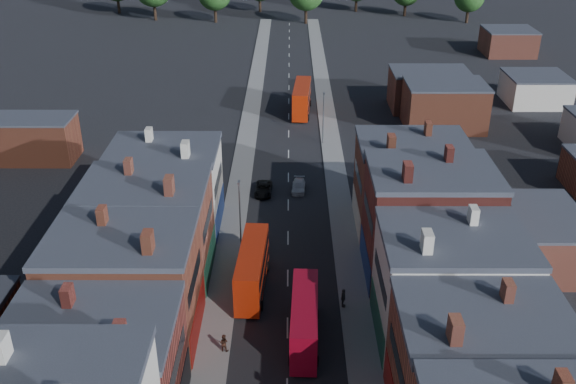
{
  "coord_description": "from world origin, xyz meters",
  "views": [
    {
      "loc": [
        0.2,
        -30.71,
        37.58
      ],
      "look_at": [
        0.0,
        31.34,
        6.2
      ],
      "focal_mm": 40.0,
      "sensor_mm": 36.0,
      "label": 1
    }
  ],
  "objects_px": {
    "bus_0": "(252,268)",
    "ped_3": "(343,298)",
    "bus_2": "(302,98)",
    "car_2": "(263,189)",
    "ped_1": "(224,343)",
    "bus_1": "(305,319)",
    "car_3": "(299,186)"
  },
  "relations": [
    {
      "from": "bus_0",
      "to": "ped_3",
      "type": "xyz_separation_m",
      "value": [
        8.8,
        -3.07,
        -1.34
      ]
    },
    {
      "from": "bus_0",
      "to": "bus_1",
      "type": "bearing_deg",
      "value": -54.5
    },
    {
      "from": "ped_3",
      "to": "car_2",
      "type": "bearing_deg",
      "value": 25.68
    },
    {
      "from": "car_2",
      "to": "ped_3",
      "type": "relative_size",
      "value": 2.34
    },
    {
      "from": "car_2",
      "to": "bus_2",
      "type": "bearing_deg",
      "value": 82.08
    },
    {
      "from": "bus_2",
      "to": "ped_1",
      "type": "bearing_deg",
      "value": -92.96
    },
    {
      "from": "bus_2",
      "to": "ped_3",
      "type": "xyz_separation_m",
      "value": [
        3.08,
        -54.68,
        -1.53
      ]
    },
    {
      "from": "car_2",
      "to": "ped_1",
      "type": "distance_m",
      "value": 30.49
    },
    {
      "from": "ped_1",
      "to": "car_3",
      "type": "bearing_deg",
      "value": -89.35
    },
    {
      "from": "bus_0",
      "to": "bus_2",
      "type": "bearing_deg",
      "value": 86.79
    },
    {
      "from": "bus_1",
      "to": "bus_0",
      "type": "bearing_deg",
      "value": 124.67
    },
    {
      "from": "ped_3",
      "to": "ped_1",
      "type": "bearing_deg",
      "value": 126.48
    },
    {
      "from": "bus_1",
      "to": "car_2",
      "type": "relative_size",
      "value": 2.18
    },
    {
      "from": "bus_2",
      "to": "ped_3",
      "type": "distance_m",
      "value": 54.79
    },
    {
      "from": "bus_2",
      "to": "car_3",
      "type": "height_order",
      "value": "bus_2"
    },
    {
      "from": "car_3",
      "to": "ped_3",
      "type": "xyz_separation_m",
      "value": [
        3.96,
        -25.0,
        0.5
      ]
    },
    {
      "from": "bus_1",
      "to": "car_3",
      "type": "xyz_separation_m",
      "value": [
        -0.16,
        29.81,
        -1.72
      ]
    },
    {
      "from": "ped_3",
      "to": "bus_0",
      "type": "bearing_deg",
      "value": 77.0
    },
    {
      "from": "bus_0",
      "to": "car_2",
      "type": "relative_size",
      "value": 2.31
    },
    {
      "from": "bus_1",
      "to": "ped_3",
      "type": "xyz_separation_m",
      "value": [
        3.8,
        4.81,
        -1.22
      ]
    },
    {
      "from": "bus_1",
      "to": "bus_2",
      "type": "relative_size",
      "value": 0.88
    },
    {
      "from": "bus_0",
      "to": "ped_3",
      "type": "relative_size",
      "value": 5.4
    },
    {
      "from": "bus_0",
      "to": "bus_1",
      "type": "xyz_separation_m",
      "value": [
        5.0,
        -7.88,
        -0.13
      ]
    },
    {
      "from": "ped_1",
      "to": "ped_3",
      "type": "height_order",
      "value": "ped_3"
    },
    {
      "from": "bus_1",
      "to": "ped_3",
      "type": "relative_size",
      "value": 5.1
    },
    {
      "from": "ped_1",
      "to": "ped_3",
      "type": "distance_m",
      "value": 12.51
    },
    {
      "from": "bus_0",
      "to": "car_2",
      "type": "bearing_deg",
      "value": 92.34
    },
    {
      "from": "bus_1",
      "to": "ped_3",
      "type": "distance_m",
      "value": 6.25
    },
    {
      "from": "bus_2",
      "to": "car_2",
      "type": "bearing_deg",
      "value": -95.83
    },
    {
      "from": "bus_1",
      "to": "bus_2",
      "type": "distance_m",
      "value": 59.5
    },
    {
      "from": "bus_0",
      "to": "ped_1",
      "type": "relative_size",
      "value": 6.32
    },
    {
      "from": "bus_1",
      "to": "car_3",
      "type": "relative_size",
      "value": 2.42
    }
  ]
}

